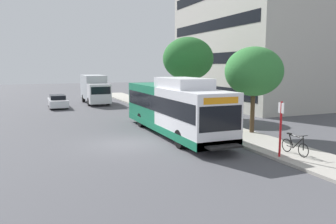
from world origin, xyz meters
TOP-DOWN VIEW (x-y plane):
  - ground_plane at (0.00, 8.00)m, footprint 120.00×120.00m
  - sidewalk_curb at (7.00, 6.00)m, footprint 3.00×56.00m
  - transit_bus at (3.53, 1.48)m, footprint 2.58×12.25m
  - bus_stop_sign_pole at (5.81, -5.77)m, footprint 0.10×0.36m
  - bicycle_parked at (6.75, -5.74)m, footprint 0.52×1.76m
  - street_tree_near_stop at (8.16, -0.44)m, footprint 3.62×3.62m
  - street_tree_mid_block at (8.01, 8.73)m, footprint 4.40×4.40m
  - parked_car_far_lane at (-2.24, 18.68)m, footprint 1.80×4.50m
  - box_truck_background at (2.07, 21.22)m, footprint 2.32×7.01m

SIDE VIEW (x-z plane):
  - ground_plane at x=0.00m, z-range 0.00..0.00m
  - sidewalk_curb at x=7.00m, z-range 0.00..0.14m
  - bicycle_parked at x=6.75m, z-range 0.05..1.07m
  - parked_car_far_lane at x=-2.24m, z-range 0.00..1.33m
  - bus_stop_sign_pole at x=5.81m, z-range 0.35..2.95m
  - transit_bus at x=3.53m, z-range -0.12..3.53m
  - box_truck_background at x=2.07m, z-range 0.12..3.37m
  - street_tree_near_stop at x=8.16m, z-range 1.29..6.70m
  - street_tree_mid_block at x=8.01m, z-range 1.60..8.29m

